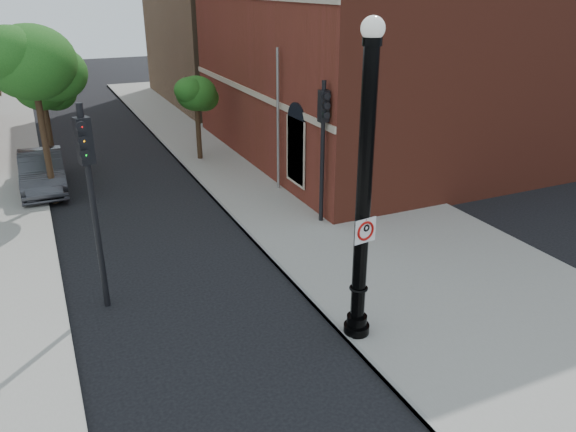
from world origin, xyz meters
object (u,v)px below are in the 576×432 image
parked_car (42,171)px  traffic_signal_right (323,130)px  no_parking_sign (365,230)px  traffic_signal_left (89,176)px  lamppost (363,206)px

parked_car → traffic_signal_right: (8.84, -7.94, 2.61)m
no_parking_sign → traffic_signal_right: (2.49, 6.74, 0.50)m
no_parking_sign → parked_car: bearing=105.2°
no_parking_sign → traffic_signal_right: traffic_signal_right is taller
traffic_signal_left → traffic_signal_right: bearing=4.7°
lamppost → traffic_signal_left: size_ratio=1.36×
parked_car → traffic_signal_left: 10.95m
no_parking_sign → parked_car: (-6.35, 14.68, -2.11)m
lamppost → parked_car: 16.05m
no_parking_sign → parked_car: no_parking_sign is taller
traffic_signal_left → traffic_signal_right: 8.21m
lamppost → no_parking_sign: (-0.02, -0.19, -0.51)m
lamppost → traffic_signal_right: 7.01m
parked_car → traffic_signal_right: traffic_signal_right is taller
lamppost → no_parking_sign: size_ratio=12.75×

